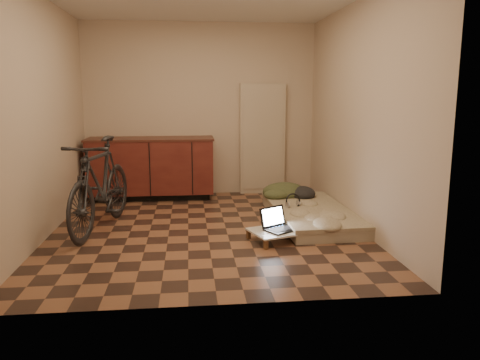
{
  "coord_description": "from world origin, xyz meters",
  "views": [
    {
      "loc": [
        -0.19,
        -5.25,
        1.55
      ],
      "look_at": [
        0.4,
        0.11,
        0.55
      ],
      "focal_mm": 35.0,
      "sensor_mm": 36.0,
      "label": 1
    }
  ],
  "objects": [
    {
      "name": "bicycle",
      "position": [
        -1.2,
        0.09,
        0.59
      ],
      "size": [
        0.87,
        1.88,
        1.17
      ],
      "primitive_type": "imported",
      "rotation": [
        0.0,
        0.0,
        -0.19
      ],
      "color": "black",
      "rests_on": "ground"
    },
    {
      "name": "headphones",
      "position": [
        1.09,
        0.32,
        0.24
      ],
      "size": [
        0.28,
        0.27,
        0.15
      ],
      "primitive_type": null,
      "rotation": [
        0.0,
        0.0,
        0.33
      ],
      "color": "black",
      "rests_on": "futon"
    },
    {
      "name": "lap_desk",
      "position": [
        0.8,
        -0.5,
        0.1
      ],
      "size": [
        0.81,
        0.66,
        0.12
      ],
      "rotation": [
        0.0,
        0.0,
        0.34
      ],
      "color": "brown",
      "rests_on": "ground"
    },
    {
      "name": "mouse",
      "position": [
        1.04,
        -0.39,
        0.13
      ],
      "size": [
        0.1,
        0.1,
        0.03
      ],
      "primitive_type": "ellipsoid",
      "rotation": [
        0.0,
        0.0,
        0.69
      ],
      "color": "silver",
      "rests_on": "lap_desk"
    },
    {
      "name": "appliance_panel",
      "position": [
        0.95,
        1.94,
        0.85
      ],
      "size": [
        0.7,
        0.1,
        1.7
      ],
      "primitive_type": "cube",
      "color": "#C1B099",
      "rests_on": "ground"
    },
    {
      "name": "clothing_pile",
      "position": [
        1.17,
        0.97,
        0.29
      ],
      "size": [
        0.65,
        0.55,
        0.25
      ],
      "primitive_type": null,
      "rotation": [
        0.0,
        0.0,
        0.03
      ],
      "color": "#3A4226",
      "rests_on": "futon"
    },
    {
      "name": "cabinets",
      "position": [
        -0.75,
        1.7,
        0.47
      ],
      "size": [
        1.84,
        0.62,
        0.91
      ],
      "color": "black",
      "rests_on": "ground"
    },
    {
      "name": "laptop",
      "position": [
        0.75,
        -0.49,
        0.17
      ],
      "size": [
        0.44,
        0.43,
        0.23
      ],
      "rotation": [
        0.0,
        0.0,
        0.56
      ],
      "color": "black",
      "rests_on": "lap_desk"
    },
    {
      "name": "room_shell",
      "position": [
        0.0,
        0.0,
        1.3
      ],
      "size": [
        3.5,
        4.0,
        2.6
      ],
      "color": "brown",
      "rests_on": "ground"
    },
    {
      "name": "futon",
      "position": [
        1.3,
        0.23,
        0.08
      ],
      "size": [
        0.95,
        1.89,
        0.16
      ],
      "rotation": [
        0.0,
        0.0,
        0.03
      ],
      "color": "#AEA38B",
      "rests_on": "ground"
    }
  ]
}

